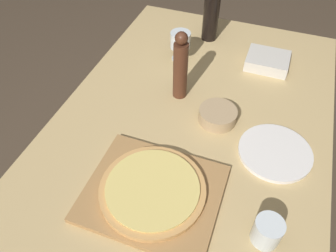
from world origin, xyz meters
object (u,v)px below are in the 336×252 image
pepper_mill (180,67)px  wine_glass (180,41)px  small_bowl (218,115)px  pizza (153,189)px  wine_bottle (211,13)px

pepper_mill → wine_glass: size_ratio=2.13×
wine_glass → small_bowl: (0.25, -0.31, -0.07)m
wine_glass → small_bowl: wine_glass is taller
pizza → small_bowl: bearing=74.3°
pepper_mill → small_bowl: bearing=-26.1°
pepper_mill → wine_glass: (-0.07, 0.22, -0.04)m
wine_bottle → small_bowl: 0.55m
pepper_mill → small_bowl: (0.17, -0.08, -0.11)m
wine_bottle → pepper_mill: (-0.00, -0.43, 0.00)m
pizza → wine_bottle: size_ratio=0.98×
small_bowl → wine_bottle: bearing=108.4°
wine_bottle → pepper_mill: 0.43m
pizza → pepper_mill: bearing=98.7°
pizza → pepper_mill: size_ratio=1.14×
pepper_mill → small_bowl: 0.22m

